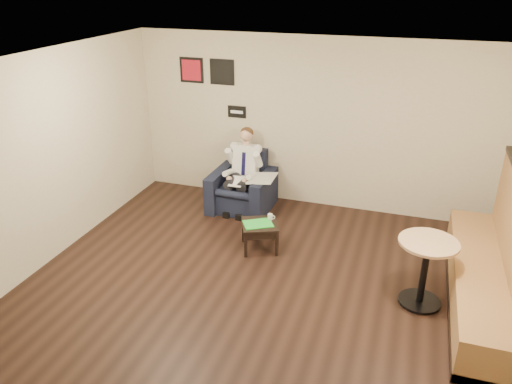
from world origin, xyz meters
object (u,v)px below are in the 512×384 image
(green_folder, at_px, (258,224))
(side_table, at_px, (260,236))
(smartphone, at_px, (262,218))
(seated_man, at_px, (239,175))
(armchair, at_px, (242,182))
(banquette, at_px, (489,248))
(coffee_mug, at_px, (270,217))
(cafe_table, at_px, (424,273))

(green_folder, bearing_deg, side_table, 57.24)
(green_folder, xyz_separation_m, smartphone, (0.00, 0.18, -0.00))
(seated_man, xyz_separation_m, green_folder, (0.68, -1.08, -0.23))
(armchair, xyz_separation_m, seated_man, (-0.00, -0.12, 0.17))
(green_folder, distance_m, banquette, 2.98)
(coffee_mug, relative_size, cafe_table, 0.10)
(smartphone, bearing_deg, seated_man, 113.43)
(coffee_mug, bearing_deg, side_table, -122.76)
(green_folder, distance_m, coffee_mug, 0.23)
(seated_man, relative_size, cafe_table, 1.50)
(coffee_mug, distance_m, cafe_table, 2.28)
(seated_man, bearing_deg, green_folder, -56.58)
(smartphone, height_order, cafe_table, cafe_table)
(seated_man, distance_m, coffee_mug, 1.21)
(banquette, bearing_deg, smartphone, 169.81)
(seated_man, height_order, cafe_table, seated_man)
(seated_man, bearing_deg, coffee_mug, -46.70)
(armchair, height_order, green_folder, armchair)
(side_table, xyz_separation_m, cafe_table, (2.24, -0.62, 0.23))
(smartphone, relative_size, cafe_table, 0.15)
(green_folder, xyz_separation_m, banquette, (2.94, -0.35, 0.35))
(side_table, height_order, smartphone, smartphone)
(green_folder, relative_size, smartphone, 3.21)
(smartphone, xyz_separation_m, banquette, (2.94, -0.53, 0.35))
(armchair, height_order, smartphone, armchair)
(banquette, relative_size, cafe_table, 3.47)
(armchair, xyz_separation_m, side_table, (0.69, -1.17, -0.27))
(armchair, distance_m, cafe_table, 3.44)
(banquette, bearing_deg, green_folder, 173.18)
(side_table, distance_m, green_folder, 0.21)
(side_table, height_order, coffee_mug, coffee_mug)
(side_table, relative_size, coffee_mug, 5.79)
(seated_man, distance_m, green_folder, 1.29)
(side_table, distance_m, smartphone, 0.26)
(smartphone, distance_m, cafe_table, 2.39)
(coffee_mug, bearing_deg, smartphone, -173.56)
(armchair, relative_size, seated_man, 0.75)
(banquette, bearing_deg, side_table, 172.61)
(cafe_table, bearing_deg, green_folder, 165.39)
(smartphone, height_order, banquette, banquette)
(coffee_mug, bearing_deg, green_folder, -122.76)
(coffee_mug, xyz_separation_m, cafe_table, (2.14, -0.78, -0.02))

